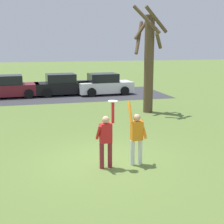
{
  "coord_description": "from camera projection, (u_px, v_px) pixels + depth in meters",
  "views": [
    {
      "loc": [
        -2.18,
        -9.53,
        3.77
      ],
      "look_at": [
        0.45,
        0.6,
        1.5
      ],
      "focal_mm": 50.65,
      "sensor_mm": 36.0,
      "label": 1
    }
  ],
  "objects": [
    {
      "name": "parked_car_maroon",
      "position": [
        9.0,
        87.0,
        22.55
      ],
      "size": [
        4.19,
        2.21,
        1.59
      ],
      "rotation": [
        0.0,
        0.0,
        0.05
      ],
      "color": "maroon",
      "rests_on": "ground_plane"
    },
    {
      "name": "person_defender",
      "position": [
        137.0,
        135.0,
        9.86
      ],
      "size": [
        0.55,
        0.49,
        2.04
      ],
      "rotation": [
        0.0,
        0.0,
        3.17
      ],
      "color": "silver",
      "rests_on": "ground_plane"
    },
    {
      "name": "frisbee_disc",
      "position": [
        113.0,
        101.0,
        9.42
      ],
      "size": [
        0.29,
        0.29,
        0.02
      ],
      "primitive_type": "cylinder",
      "color": "white",
      "rests_on": "person_catcher"
    },
    {
      "name": "parking_strip",
      "position": [
        37.0,
        96.0,
        23.06
      ],
      "size": [
        19.03,
        6.4,
        0.01
      ],
      "primitive_type": "cube",
      "color": "#38383D",
      "rests_on": "ground_plane"
    },
    {
      "name": "bare_tree_tall",
      "position": [
        149.0,
        59.0,
        17.19
      ],
      "size": [
        1.87,
        2.0,
        5.73
      ],
      "color": "brown",
      "rests_on": "ground_plane"
    },
    {
      "name": "parked_car_black",
      "position": [
        62.0,
        85.0,
        23.68
      ],
      "size": [
        4.19,
        2.21,
        1.59
      ],
      "rotation": [
        0.0,
        0.0,
        0.05
      ],
      "color": "black",
      "rests_on": "ground_plane"
    },
    {
      "name": "parked_car_white",
      "position": [
        104.0,
        85.0,
        23.97
      ],
      "size": [
        4.19,
        2.21,
        1.59
      ],
      "rotation": [
        0.0,
        0.0,
        0.05
      ],
      "color": "white",
      "rests_on": "ground_plane"
    },
    {
      "name": "person_catcher",
      "position": [
        106.0,
        138.0,
        9.59
      ],
      "size": [
        0.55,
        0.49,
        2.08
      ],
      "rotation": [
        0.0,
        0.0,
        0.03
      ],
      "color": "maroon",
      "rests_on": "ground_plane"
    },
    {
      "name": "ground_plane",
      "position": [
        103.0,
        161.0,
        10.35
      ],
      "size": [
        120.0,
        120.0,
        0.0
      ],
      "primitive_type": "plane",
      "color": "olive"
    }
  ]
}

